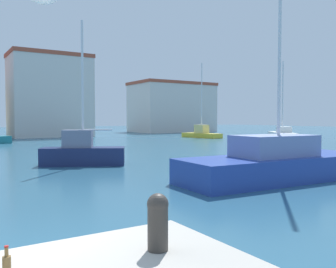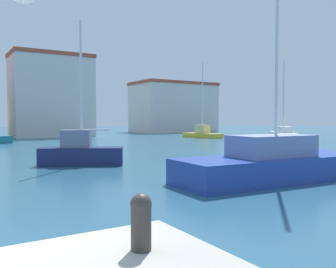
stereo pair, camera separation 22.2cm
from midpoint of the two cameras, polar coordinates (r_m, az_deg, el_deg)
The scene contains 9 objects.
water at distance 29.84m, azimuth -0.97°, elevation -2.13°, with size 160.00×160.00×0.00m, color #285670.
bottle at distance 3.91m, azimuth -25.41°, elevation -18.38°, with size 0.08×0.08×0.35m.
mooring_bollard at distance 4.29m, azimuth -3.13°, elevation -13.15°, with size 0.25×0.25×0.66m.
sailboat_white_inner_mooring at distance 42.48m, azimuth 17.25°, elevation -0.13°, with size 5.63×6.66×8.70m.
sailboat_navy_far_right at distance 19.20m, azimuth -13.56°, elevation -2.71°, with size 4.30×3.04×7.32m.
sailboat_blue_mid_harbor at distance 14.79m, azimuth 16.27°, elevation -4.40°, with size 8.36×3.05×9.64m.
sailboat_yellow_distant_north at distance 45.24m, azimuth 5.11°, elevation 0.14°, with size 2.52×5.59×9.15m.
waterfront_apartments at distance 50.43m, azimuth -18.03°, elevation 5.73°, with size 10.03×6.61×10.71m.
yacht_club at distance 64.64m, azimuth 0.52°, elevation 4.18°, with size 13.90×8.63×8.61m.
Camera 1 is at (-0.54, -5.37, 2.40)m, focal length 39.10 mm.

